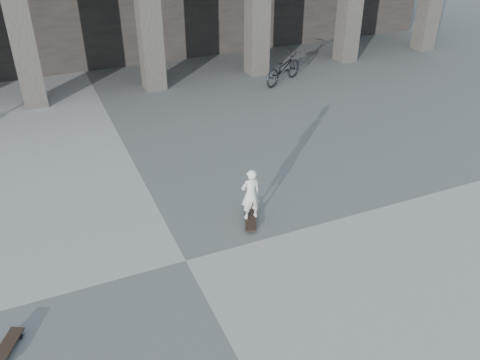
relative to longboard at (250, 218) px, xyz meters
name	(u,v)px	position (x,y,z in m)	size (l,w,h in m)	color
ground	(186,261)	(-1.53, -0.64, -0.07)	(90.00, 90.00, 0.00)	#535451
longboard	(250,218)	(0.00, 0.00, 0.00)	(0.53, 0.89, 0.09)	black
skateboard_spare	(5,350)	(-4.47, -1.55, 0.01)	(0.56, 0.81, 0.10)	black
child	(251,194)	(0.00, 0.00, 0.54)	(0.38, 0.25, 1.05)	beige
bicycle	(283,68)	(4.20, 6.66, 0.41)	(0.63, 1.82, 0.95)	black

